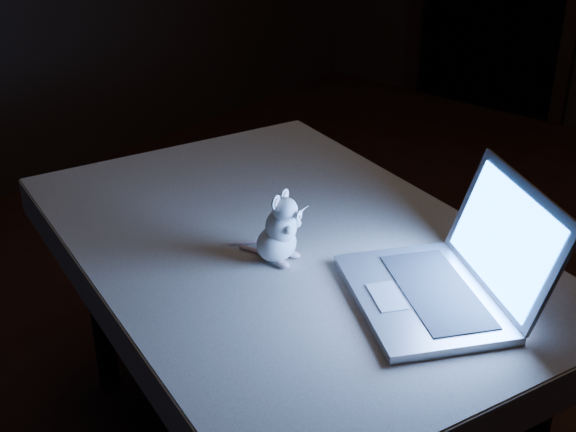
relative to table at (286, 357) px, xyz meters
The scene contains 5 objects.
floor 0.69m from the table, 76.52° to the left, with size 5.00×5.00×0.00m, color black.
table is the anchor object (origin of this frame).
tablecloth 0.32m from the table, 10.61° to the right, with size 1.38×0.92×0.10m, color beige, non-canonical shape.
laptop 0.62m from the table, ahead, with size 0.38×0.34×0.26m, color #B0AFB4, non-canonical shape.
plush_mouse 0.45m from the table, 63.51° to the right, with size 0.13×0.13×0.17m, color white, non-canonical shape.
Camera 1 is at (0.90, -1.82, 1.59)m, focal length 48.00 mm.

